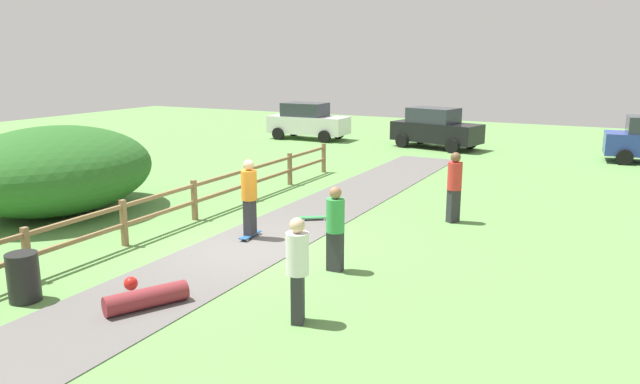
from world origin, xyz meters
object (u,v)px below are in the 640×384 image
at_px(skater_fallen, 145,297).
at_px(bystander_green, 335,225).
at_px(parked_car_white, 308,121).
at_px(skater_riding, 249,194).
at_px(bystander_red, 454,184).
at_px(bystander_white, 298,265).
at_px(parked_car_black, 436,128).
at_px(skateboard_loose, 314,217).
at_px(trash_bin, 24,277).
at_px(bush_large, 55,170).

height_order(skater_fallen, bystander_green, bystander_green).
height_order(bystander_green, parked_car_white, parked_car_white).
distance_m(skater_riding, bystander_red, 5.46).
bearing_deg(bystander_red, bystander_white, -94.93).
xyz_separation_m(bystander_green, bystander_white, (0.53, -2.51, 0.01)).
relative_size(bystander_red, parked_car_black, 0.42).
xyz_separation_m(skateboard_loose, parked_car_black, (-0.95, 14.33, 0.87)).
bearing_deg(trash_bin, skateboard_loose, 73.86).
distance_m(skater_fallen, parked_car_black, 20.84).
bearing_deg(trash_bin, bush_large, 135.26).
distance_m(skater_riding, bystander_green, 3.03).
bearing_deg(parked_car_black, bystander_green, -79.81).
bearing_deg(bystander_green, bush_large, 175.25).
relative_size(skater_riding, bystander_green, 1.08).
bearing_deg(trash_bin, parked_car_white, 105.09).
relative_size(bush_large, skater_fallen, 3.93).
bearing_deg(bystander_red, bystander_green, -103.53).
height_order(skater_riding, bystander_red, skater_riding).
distance_m(skater_riding, parked_car_white, 18.01).
xyz_separation_m(skateboard_loose, bystander_green, (2.21, -3.25, 0.90)).
height_order(skateboard_loose, parked_car_white, parked_car_white).
height_order(bystander_white, parked_car_white, parked_car_white).
distance_m(trash_bin, bystander_green, 5.90).
distance_m(trash_bin, bystander_red, 10.39).
bearing_deg(bystander_white, bush_large, 161.24).
distance_m(parked_car_black, parked_car_white, 6.96).
xyz_separation_m(parked_car_black, parked_car_white, (-6.96, -0.01, 0.00)).
height_order(trash_bin, bystander_red, bystander_red).
relative_size(bush_large, bystander_white, 3.18).
height_order(bystander_red, parked_car_black, parked_car_black).
xyz_separation_m(bystander_green, parked_car_white, (-10.12, 17.56, -0.03)).
bearing_deg(bush_large, bystander_green, -4.75).
xyz_separation_m(skateboard_loose, bystander_white, (2.74, -5.76, 0.91)).
bearing_deg(skateboard_loose, bystander_white, -64.58).
bearing_deg(bystander_red, skater_fallen, -112.40).
distance_m(skater_riding, bystander_white, 4.92).
xyz_separation_m(bystander_red, bystander_green, (-1.16, -4.83, -0.07)).
bearing_deg(skater_fallen, parked_car_white, 110.95).
distance_m(skateboard_loose, bystander_white, 6.45).
bearing_deg(bystander_white, parked_car_white, 117.93).
distance_m(skater_fallen, bystander_red, 8.75).
relative_size(bystander_white, parked_car_white, 0.43).
distance_m(bush_large, parked_car_white, 16.84).
distance_m(bystander_green, parked_car_white, 20.27).
bearing_deg(skater_riding, bystander_red, 43.15).
relative_size(bystander_green, parked_car_black, 0.40).
relative_size(skater_fallen, parked_car_black, 0.33).
height_order(bush_large, parked_car_white, bush_large).
xyz_separation_m(trash_bin, bystander_green, (4.31, 3.99, 0.53)).
xyz_separation_m(bush_large, skater_fallen, (6.94, -3.98, -1.02)).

